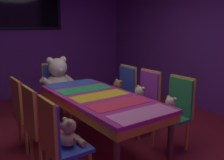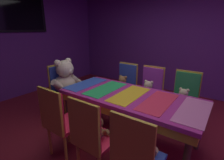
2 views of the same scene
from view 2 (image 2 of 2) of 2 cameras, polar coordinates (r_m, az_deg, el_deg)
name	(u,v)px [view 2 (image 2 of 2)]	position (r m, az deg, el deg)	size (l,w,h in m)	color
ground_plane	(128,139)	(2.79, 5.43, -19.20)	(7.90, 7.90, 0.00)	maroon
wall_back	(13,39)	(4.74, -30.50, 11.78)	(5.20, 0.12, 2.80)	#59267F
wall_right	(182,39)	(4.70, 22.59, 12.78)	(0.12, 6.40, 2.80)	#59267F
banquet_table	(129,100)	(2.47, 5.85, -6.88)	(0.90, 2.02, 0.75)	#B22D8C
chair_left_0	(135,153)	(1.63, 7.64, -23.39)	(0.42, 0.41, 0.98)	#2D47B2
teddy_left_0	(142,146)	(1.74, 10.04, -21.03)	(0.24, 0.31, 0.29)	tan
chair_left_1	(89,133)	(1.88, -7.66, -17.23)	(0.42, 0.41, 0.98)	red
teddy_left_1	(98,129)	(1.98, -4.72, -16.08)	(0.21, 0.27, 0.26)	brown
chair_left_2	(57,117)	(2.24, -18.11, -11.89)	(0.42, 0.41, 0.98)	red
chair_right_0	(185,94)	(3.07, 23.49, -4.50)	(0.42, 0.41, 0.98)	#268C4C
teddy_right_0	(183,98)	(2.94, 22.82, -5.67)	(0.23, 0.30, 0.28)	beige
chair_right_1	(151,88)	(3.22, 13.07, -2.50)	(0.42, 0.41, 0.98)	purple
teddy_right_1	(148,90)	(3.09, 12.00, -3.36)	(0.25, 0.32, 0.31)	beige
chair_right_2	(126,83)	(3.43, 4.80, -0.86)	(0.42, 0.41, 0.98)	#2D47B2
teddy_right_2	(122,85)	(3.31, 3.50, -1.56)	(0.26, 0.33, 0.31)	olive
throne_chair	(61,84)	(3.46, -16.90, -1.40)	(0.41, 0.42, 0.98)	#2D47B2
king_teddy_bear	(66,79)	(3.29, -15.29, 0.36)	(0.69, 0.54, 0.65)	beige
wall_tv	(10,9)	(4.66, -31.25, 19.71)	(1.69, 0.06, 0.98)	black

